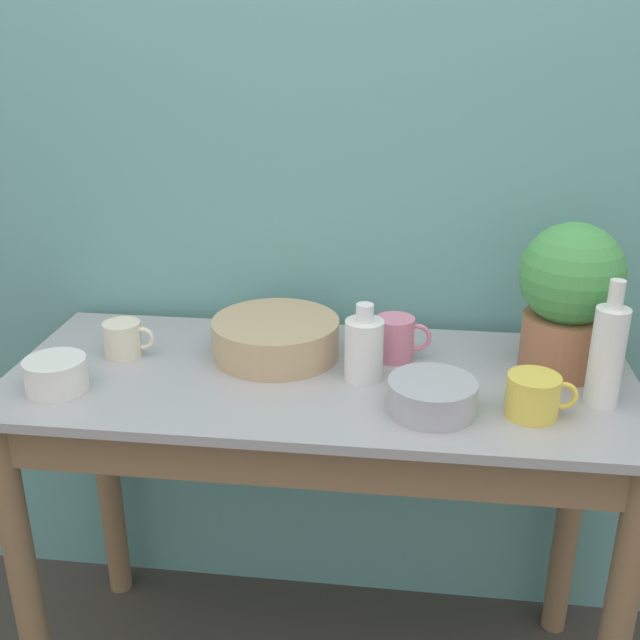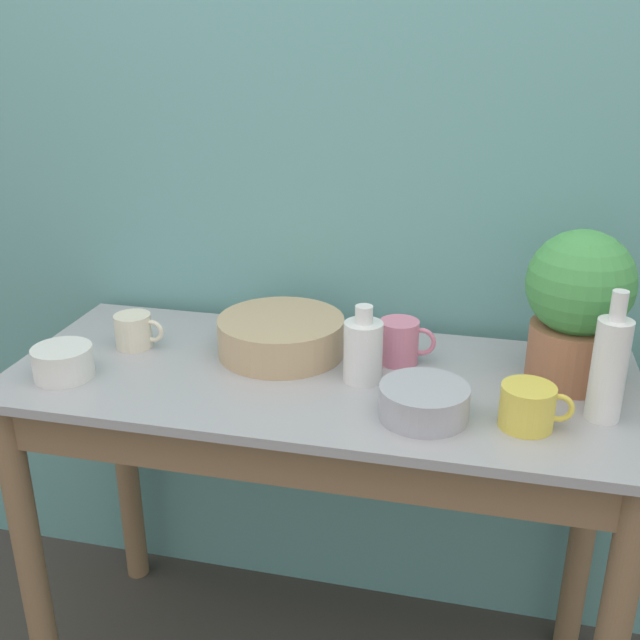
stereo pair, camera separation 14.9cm
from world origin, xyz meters
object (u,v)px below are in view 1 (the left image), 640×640
at_px(bowl_wash_large, 276,338).
at_px(bowl_small_enamel_white, 56,374).
at_px(bottle_tall, 607,354).
at_px(mug_yellow, 534,396).
at_px(bowl_small_steel, 432,396).
at_px(bottle_short, 364,348).
at_px(mug_pink, 396,338).
at_px(mug_cream, 124,339).
at_px(potted_plant, 569,294).

distance_m(bowl_wash_large, bowl_small_enamel_white, 0.45).
height_order(bottle_tall, mug_yellow, bottle_tall).
bearing_deg(bowl_small_steel, bottle_short, 137.52).
xyz_separation_m(mug_pink, bowl_small_steel, (0.07, -0.22, -0.02)).
bearing_deg(mug_cream, bowl_small_enamel_white, -112.93).
height_order(potted_plant, bottle_tall, potted_plant).
relative_size(potted_plant, bowl_wash_large, 1.14).
relative_size(mug_cream, bowl_small_steel, 0.68).
relative_size(bottle_short, mug_pink, 1.34).
bearing_deg(bowl_wash_large, bowl_small_enamel_white, -151.79).
distance_m(mug_pink, bowl_small_steel, 0.24).
bearing_deg(bowl_small_steel, mug_pink, 108.17).
bearing_deg(mug_pink, bowl_small_steel, -71.83).
relative_size(bowl_small_enamel_white, bowl_small_steel, 0.73).
distance_m(potted_plant, bottle_short, 0.42).
bearing_deg(potted_plant, bowl_small_enamel_white, -167.77).
height_order(potted_plant, bowl_small_steel, potted_plant).
height_order(bottle_tall, mug_pink, bottle_tall).
bearing_deg(mug_pink, mug_yellow, -40.21).
bearing_deg(bottle_tall, mug_yellow, -154.85).
distance_m(bottle_tall, mug_cream, 0.98).
distance_m(bottle_short, mug_cream, 0.52).
distance_m(bottle_tall, mug_yellow, 0.16).
xyz_separation_m(mug_cream, bowl_small_enamel_white, (-0.07, -0.17, -0.01)).
xyz_separation_m(potted_plant, mug_pink, (-0.34, 0.01, -0.12)).
xyz_separation_m(bottle_short, mug_cream, (-0.52, 0.05, -0.03)).
xyz_separation_m(potted_plant, bowl_small_steel, (-0.27, -0.21, -0.13)).
distance_m(potted_plant, mug_cream, 0.93).
bearing_deg(bowl_small_enamel_white, mug_pink, 19.07).
relative_size(bottle_tall, bowl_small_steel, 1.49).
bearing_deg(mug_yellow, bowl_wash_large, 158.30).
xyz_separation_m(mug_cream, mug_pink, (0.58, 0.05, 0.01)).
bearing_deg(bottle_tall, mug_pink, 158.48).
height_order(bottle_short, bowl_small_enamel_white, bottle_short).
bearing_deg(mug_yellow, bowl_small_steel, -177.62).
height_order(potted_plant, mug_yellow, potted_plant).
height_order(potted_plant, bowl_wash_large, potted_plant).
relative_size(bottle_tall, mug_pink, 2.06).
bearing_deg(bottle_short, potted_plant, 12.72).
xyz_separation_m(bowl_wash_large, mug_yellow, (0.51, -0.20, -0.00)).
bearing_deg(bottle_short, bottle_tall, -6.68).
xyz_separation_m(mug_cream, mug_yellow, (0.84, -0.16, 0.00)).
bearing_deg(bowl_wash_large, bowl_small_steel, -32.69).
bearing_deg(potted_plant, bowl_small_steel, -141.30).
relative_size(mug_pink, bowl_small_steel, 0.72).
bearing_deg(bottle_short, bowl_small_enamel_white, -168.11).
distance_m(bowl_wash_large, mug_pink, 0.26).
bearing_deg(bowl_small_steel, bowl_wash_large, 147.31).
height_order(potted_plant, bowl_small_enamel_white, potted_plant).
bearing_deg(bowl_small_enamel_white, bowl_small_steel, 0.10).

